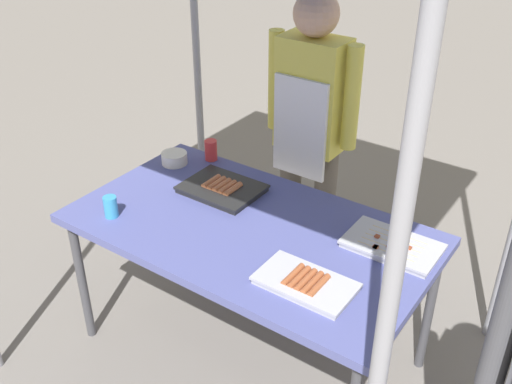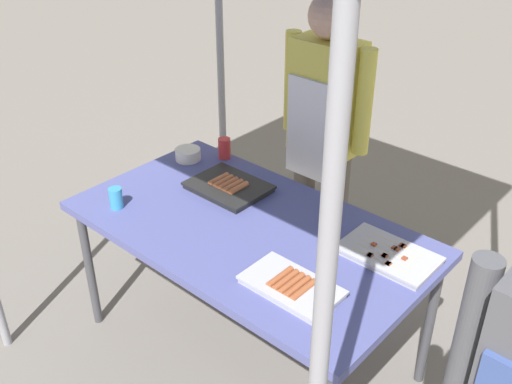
% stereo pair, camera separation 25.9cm
% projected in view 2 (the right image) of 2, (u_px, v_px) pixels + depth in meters
% --- Properties ---
extents(ground_plane, '(18.00, 18.00, 0.00)m').
position_uv_depth(ground_plane, '(249.00, 348.00, 3.02)').
color(ground_plane, '#66605B').
extents(stall_table, '(1.60, 0.90, 0.75)m').
position_uv_depth(stall_table, '(249.00, 235.00, 2.66)').
color(stall_table, '#4C518C').
rests_on(stall_table, ground).
extents(tray_grilled_sausages, '(0.37, 0.29, 0.05)m').
position_uv_depth(tray_grilled_sausages, '(229.00, 187.00, 2.89)').
color(tray_grilled_sausages, black).
rests_on(tray_grilled_sausages, stall_table).
extents(tray_meat_skewers, '(0.39, 0.24, 0.04)m').
position_uv_depth(tray_meat_skewers, '(388.00, 255.00, 2.42)').
color(tray_meat_skewers, '#ADADB2').
rests_on(tray_meat_skewers, stall_table).
extents(tray_pork_links, '(0.38, 0.22, 0.05)m').
position_uv_depth(tray_pork_links, '(292.00, 286.00, 2.25)').
color(tray_pork_links, '#ADADB2').
rests_on(tray_pork_links, stall_table).
extents(condiment_bowl, '(0.14, 0.14, 0.06)m').
position_uv_depth(condiment_bowl, '(188.00, 154.00, 3.16)').
color(condiment_bowl, silver).
rests_on(condiment_bowl, stall_table).
extents(drink_cup_near_edge, '(0.06, 0.06, 0.10)m').
position_uv_depth(drink_cup_near_edge, '(116.00, 198.00, 2.74)').
color(drink_cup_near_edge, '#338CBF').
rests_on(drink_cup_near_edge, stall_table).
extents(drink_cup_by_wok, '(0.07, 0.07, 0.11)m').
position_uv_depth(drink_cup_by_wok, '(224.00, 148.00, 3.17)').
color(drink_cup_by_wok, red).
rests_on(drink_cup_by_wok, stall_table).
extents(vendor_woman, '(0.52, 0.23, 1.63)m').
position_uv_depth(vendor_woman, '(324.00, 125.00, 3.03)').
color(vendor_woman, '#595147').
rests_on(vendor_woman, ground).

